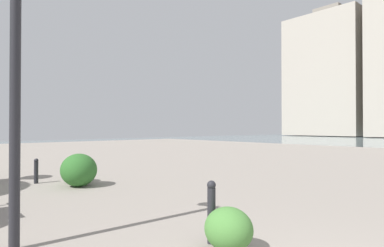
% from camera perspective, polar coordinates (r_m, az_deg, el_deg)
% --- Properties ---
extents(building_highrise, '(15.28, 13.71, 27.10)m').
position_cam_1_polar(building_highrise, '(74.36, 23.75, 7.76)').
color(building_highrise, '#B2A899').
rests_on(building_highrise, ground).
extents(lamppost, '(0.98, 0.28, 4.17)m').
position_cam_1_polar(lamppost, '(5.08, -29.25, 11.79)').
color(lamppost, '#232328').
rests_on(lamppost, ground).
extents(bollard_near, '(0.13, 0.13, 0.90)m').
position_cam_1_polar(bollard_near, '(4.75, 3.53, -15.40)').
color(bollard_near, '#232328').
rests_on(bollard_near, ground).
extents(bollard_mid, '(0.13, 0.13, 0.75)m').
position_cam_1_polar(bollard_mid, '(10.59, -26.31, -7.59)').
color(bollard_mid, '#232328').
rests_on(bollard_mid, ground).
extents(shrub_low, '(0.69, 0.62, 0.59)m').
position_cam_1_polar(shrub_low, '(4.54, 6.62, -18.39)').
color(shrub_low, '#477F38').
rests_on(shrub_low, ground).
extents(shrub_round, '(1.09, 0.98, 0.93)m').
position_cam_1_polar(shrub_round, '(9.60, -19.75, -7.90)').
color(shrub_round, '#2D6628').
rests_on(shrub_round, ground).
extents(shrub_wide, '(0.74, 0.67, 0.63)m').
position_cam_1_polar(shrub_wide, '(10.35, -20.06, -8.20)').
color(shrub_wide, '#477F38').
rests_on(shrub_wide, ground).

